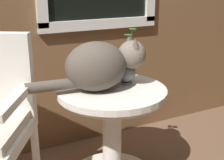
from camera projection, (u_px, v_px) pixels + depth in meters
wicker_side_table at (112, 121)px, 1.78m from camera, size 0.62×0.62×0.60m
cat at (100, 65)px, 1.66m from camera, size 0.67×0.30×0.28m
pewter_vase_with_ivy at (126, 69)px, 1.78m from camera, size 0.11×0.11×0.32m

